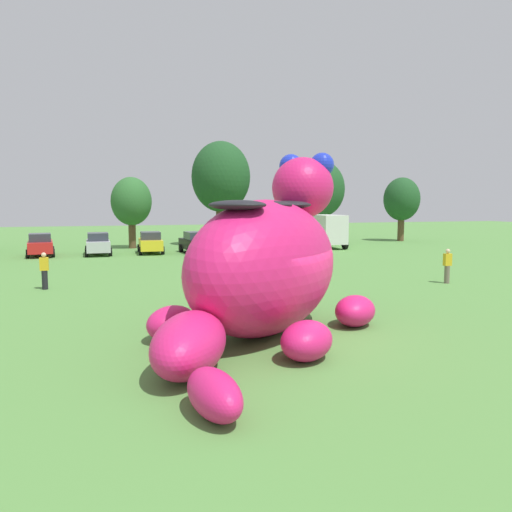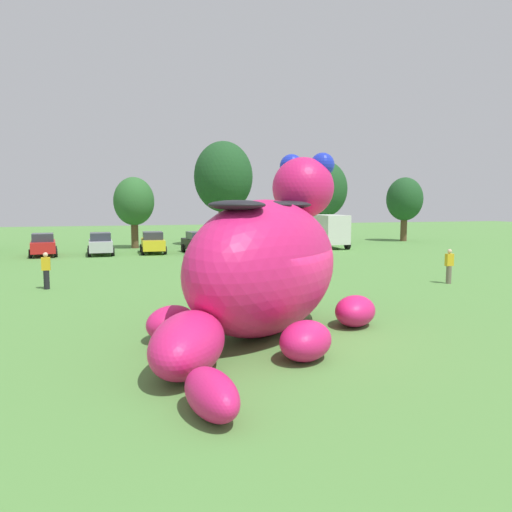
{
  "view_description": "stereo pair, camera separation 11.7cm",
  "coord_description": "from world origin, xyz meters",
  "px_view_note": "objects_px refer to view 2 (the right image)",
  "views": [
    {
      "loc": [
        -5.9,
        -12.94,
        3.91
      ],
      "look_at": [
        -1.22,
        2.08,
        2.25
      ],
      "focal_mm": 34.55,
      "sensor_mm": 36.0,
      "label": 1
    },
    {
      "loc": [
        -5.78,
        -12.97,
        3.91
      ],
      "look_at": [
        -1.22,
        2.08,
        2.25
      ],
      "focal_mm": 34.55,
      "sensor_mm": 36.0,
      "label": 2
    }
  ],
  "objects_px": {
    "giant_inflatable_creature": "(266,265)",
    "car_orange": "(249,241)",
    "car_red": "(43,245)",
    "car_silver": "(101,244)",
    "spectator_mid_field": "(295,243)",
    "spectator_by_cars": "(46,271)",
    "car_black": "(198,242)",
    "spectator_near_inflatable": "(449,266)",
    "box_truck": "(326,230)",
    "car_yellow": "(153,242)"
  },
  "relations": [
    {
      "from": "giant_inflatable_creature",
      "to": "spectator_mid_field",
      "type": "xyz_separation_m",
      "value": [
        9.59,
        22.16,
        -1.24
      ]
    },
    {
      "from": "car_orange",
      "to": "spectator_mid_field",
      "type": "distance_m",
      "value": 4.27
    },
    {
      "from": "car_red",
      "to": "spectator_mid_field",
      "type": "distance_m",
      "value": 19.21
    },
    {
      "from": "car_black",
      "to": "spectator_near_inflatable",
      "type": "xyz_separation_m",
      "value": [
        9.19,
        -18.6,
        -0.01
      ]
    },
    {
      "from": "car_yellow",
      "to": "spectator_by_cars",
      "type": "bearing_deg",
      "value": -111.76
    },
    {
      "from": "car_silver",
      "to": "car_red",
      "type": "bearing_deg",
      "value": 175.59
    },
    {
      "from": "car_red",
      "to": "car_silver",
      "type": "bearing_deg",
      "value": -4.41
    },
    {
      "from": "giant_inflatable_creature",
      "to": "car_red",
      "type": "bearing_deg",
      "value": 109.5
    },
    {
      "from": "car_silver",
      "to": "spectator_near_inflatable",
      "type": "xyz_separation_m",
      "value": [
        16.61,
        -19.49,
        -0.01
      ]
    },
    {
      "from": "car_red",
      "to": "box_truck",
      "type": "relative_size",
      "value": 0.66
    },
    {
      "from": "giant_inflatable_creature",
      "to": "car_orange",
      "type": "bearing_deg",
      "value": 75.08
    },
    {
      "from": "giant_inflatable_creature",
      "to": "box_truck",
      "type": "distance_m",
      "value": 30.33
    },
    {
      "from": "car_silver",
      "to": "car_yellow",
      "type": "relative_size",
      "value": 1.0
    },
    {
      "from": "car_red",
      "to": "box_truck",
      "type": "xyz_separation_m",
      "value": [
        23.63,
        0.65,
        0.74
      ]
    },
    {
      "from": "car_yellow",
      "to": "spectator_mid_field",
      "type": "relative_size",
      "value": 2.43
    },
    {
      "from": "car_orange",
      "to": "spectator_near_inflatable",
      "type": "bearing_deg",
      "value": -75.95
    },
    {
      "from": "car_yellow",
      "to": "box_truck",
      "type": "distance_m",
      "value": 15.55
    },
    {
      "from": "giant_inflatable_creature",
      "to": "spectator_mid_field",
      "type": "relative_size",
      "value": 6.12
    },
    {
      "from": "car_red",
      "to": "car_yellow",
      "type": "xyz_separation_m",
      "value": [
        8.13,
        -0.22,
        0.0
      ]
    },
    {
      "from": "spectator_mid_field",
      "to": "car_silver",
      "type": "bearing_deg",
      "value": 166.35
    },
    {
      "from": "car_yellow",
      "to": "box_truck",
      "type": "relative_size",
      "value": 0.64
    },
    {
      "from": "car_silver",
      "to": "spectator_by_cars",
      "type": "distance_m",
      "value": 15.63
    },
    {
      "from": "car_red",
      "to": "box_truck",
      "type": "bearing_deg",
      "value": 1.58
    },
    {
      "from": "car_red",
      "to": "spectator_mid_field",
      "type": "relative_size",
      "value": 2.49
    },
    {
      "from": "box_truck",
      "to": "spectator_by_cars",
      "type": "bearing_deg",
      "value": -142.88
    },
    {
      "from": "car_red",
      "to": "box_truck",
      "type": "distance_m",
      "value": 23.65
    },
    {
      "from": "car_silver",
      "to": "spectator_mid_field",
      "type": "xyz_separation_m",
      "value": [
        14.67,
        -3.56,
        -0.01
      ]
    },
    {
      "from": "car_silver",
      "to": "car_orange",
      "type": "relative_size",
      "value": 0.99
    },
    {
      "from": "car_yellow",
      "to": "box_truck",
      "type": "height_order",
      "value": "box_truck"
    },
    {
      "from": "car_red",
      "to": "car_orange",
      "type": "relative_size",
      "value": 1.02
    },
    {
      "from": "box_truck",
      "to": "car_black",
      "type": "bearing_deg",
      "value": -171.26
    },
    {
      "from": "car_silver",
      "to": "car_yellow",
      "type": "bearing_deg",
      "value": 1.41
    },
    {
      "from": "car_red",
      "to": "spectator_mid_field",
      "type": "bearing_deg",
      "value": -11.66
    },
    {
      "from": "car_yellow",
      "to": "spectator_mid_field",
      "type": "height_order",
      "value": "car_yellow"
    },
    {
      "from": "car_yellow",
      "to": "spectator_near_inflatable",
      "type": "bearing_deg",
      "value": -57.18
    },
    {
      "from": "car_orange",
      "to": "box_truck",
      "type": "bearing_deg",
      "value": 9.92
    },
    {
      "from": "car_black",
      "to": "car_orange",
      "type": "relative_size",
      "value": 1.02
    },
    {
      "from": "spectator_near_inflatable",
      "to": "car_yellow",
      "type": "bearing_deg",
      "value": 122.82
    },
    {
      "from": "giant_inflatable_creature",
      "to": "spectator_near_inflatable",
      "type": "bearing_deg",
      "value": 28.37
    },
    {
      "from": "car_black",
      "to": "spectator_mid_field",
      "type": "xyz_separation_m",
      "value": [
        7.25,
        -2.68,
        -0.01
      ]
    },
    {
      "from": "car_silver",
      "to": "box_truck",
      "type": "distance_m",
      "value": 19.52
    },
    {
      "from": "car_red",
      "to": "car_orange",
      "type": "xyz_separation_m",
      "value": [
        15.97,
        -0.69,
        0.0
      ]
    },
    {
      "from": "box_truck",
      "to": "spectator_near_inflatable",
      "type": "xyz_separation_m",
      "value": [
        -2.88,
        -20.46,
        -0.75
      ]
    },
    {
      "from": "giant_inflatable_creature",
      "to": "car_black",
      "type": "height_order",
      "value": "giant_inflatable_creature"
    },
    {
      "from": "spectator_mid_field",
      "to": "car_red",
      "type": "bearing_deg",
      "value": 168.34
    },
    {
      "from": "car_red",
      "to": "car_yellow",
      "type": "distance_m",
      "value": 8.13
    },
    {
      "from": "box_truck",
      "to": "spectator_by_cars",
      "type": "distance_m",
      "value": 27.25
    },
    {
      "from": "car_black",
      "to": "car_orange",
      "type": "height_order",
      "value": "same"
    },
    {
      "from": "car_black",
      "to": "box_truck",
      "type": "bearing_deg",
      "value": 8.74
    },
    {
      "from": "car_red",
      "to": "spectator_by_cars",
      "type": "height_order",
      "value": "car_red"
    }
  ]
}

